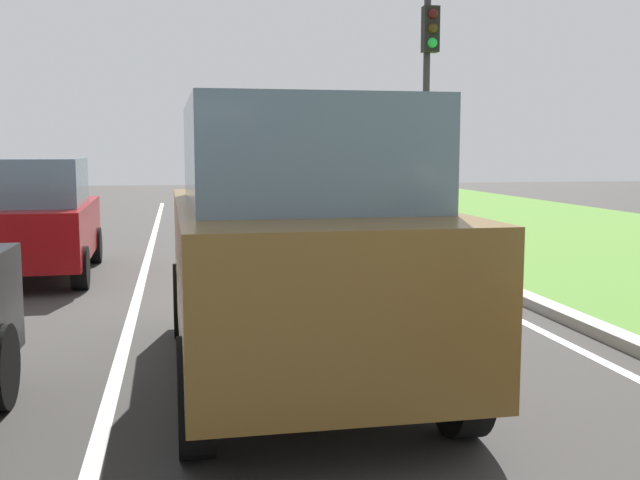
{
  "coord_description": "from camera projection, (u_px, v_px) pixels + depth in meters",
  "views": [
    {
      "loc": [
        -0.15,
        2.56,
        1.91
      ],
      "look_at": [
        0.95,
        8.38,
        1.2
      ],
      "focal_mm": 42.35,
      "sensor_mm": 36.0,
      "label": 1
    }
  ],
  "objects": [
    {
      "name": "traffic_light_near_right",
      "position": [
        428.0,
        76.0,
        15.3
      ],
      "size": [
        0.32,
        0.5,
        5.03
      ],
      "color": "#2D2D2D",
      "rests_on": "ground"
    },
    {
      "name": "car_hatchback_far",
      "position": [
        34.0,
        219.0,
        11.25
      ],
      "size": [
        1.81,
        3.74,
        1.78
      ],
      "rotation": [
        0.0,
        0.0,
        0.03
      ],
      "color": "maroon",
      "rests_on": "ground"
    },
    {
      "name": "lane_line_center",
      "position": [
        142.0,
        278.0,
        11.29
      ],
      "size": [
        0.12,
        32.0,
        0.01
      ],
      "primitive_type": "cube",
      "color": "silver",
      "rests_on": "ground"
    },
    {
      "name": "car_suv_ahead",
      "position": [
        294.0,
        240.0,
        6.23
      ],
      "size": [
        2.01,
        4.52,
        2.28
      ],
      "rotation": [
        0.0,
        0.0,
        0.01
      ],
      "color": "brown",
      "rests_on": "ground"
    },
    {
      "name": "ground_plane",
      "position": [
        190.0,
        276.0,
        11.42
      ],
      "size": [
        60.0,
        60.0,
        0.0
      ],
      "primitive_type": "plane",
      "color": "#383533"
    },
    {
      "name": "lane_line_right_edge",
      "position": [
        417.0,
        269.0,
        12.08
      ],
      "size": [
        0.12,
        32.0,
        0.01
      ],
      "primitive_type": "cube",
      "color": "silver",
      "rests_on": "ground"
    },
    {
      "name": "curb_right",
      "position": [
        447.0,
        265.0,
        12.17
      ],
      "size": [
        0.24,
        48.0,
        0.12
      ],
      "primitive_type": "cube",
      "color": "#9E9B93",
      "rests_on": "ground"
    }
  ]
}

